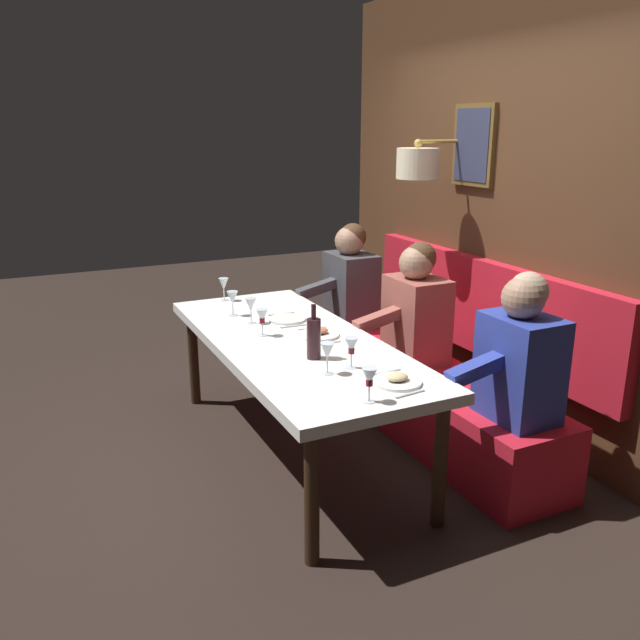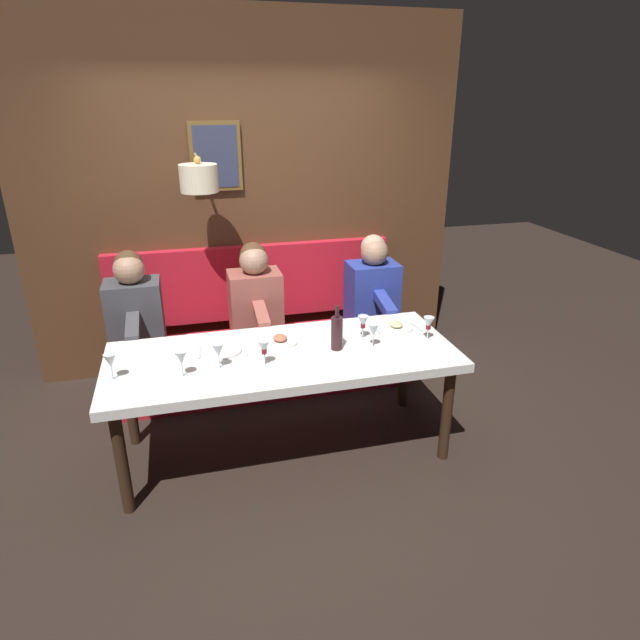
{
  "view_description": "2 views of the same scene",
  "coord_description": "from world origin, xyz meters",
  "px_view_note": "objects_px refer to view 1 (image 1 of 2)",
  "views": [
    {
      "loc": [
        -1.42,
        -3.34,
        1.95
      ],
      "look_at": [
        0.05,
        -0.26,
        0.92
      ],
      "focal_mm": 36.53,
      "sensor_mm": 36.0,
      "label": 1
    },
    {
      "loc": [
        -3.07,
        0.56,
        2.25
      ],
      "look_at": [
        0.05,
        -0.26,
        0.92
      ],
      "focal_mm": 30.36,
      "sensor_mm": 36.0,
      "label": 2
    }
  ],
  "objects_px": {
    "dining_table": "(294,350)",
    "wine_glass_1": "(251,305)",
    "wine_glass_3": "(351,347)",
    "wine_glass_6": "(224,285)",
    "diner_near": "(416,307)",
    "wine_glass_4": "(369,378)",
    "wine_glass_5": "(327,352)",
    "wine_glass_2": "(262,317)",
    "diner_middle": "(350,279)",
    "wine_bottle": "(314,338)",
    "wine_glass_0": "(232,298)",
    "diner_nearest": "(520,353)"
  },
  "relations": [
    {
      "from": "wine_glass_0",
      "to": "diner_nearest",
      "type": "bearing_deg",
      "value": -55.93
    },
    {
      "from": "diner_near",
      "to": "wine_glass_6",
      "type": "xyz_separation_m",
      "value": [
        -0.98,
        0.97,
        0.04
      ]
    },
    {
      "from": "wine_glass_5",
      "to": "diner_middle",
      "type": "bearing_deg",
      "value": 58.21
    },
    {
      "from": "diner_near",
      "to": "wine_glass_3",
      "type": "relative_size",
      "value": 4.82
    },
    {
      "from": "wine_glass_2",
      "to": "diner_middle",
      "type": "bearing_deg",
      "value": 38.19
    },
    {
      "from": "diner_nearest",
      "to": "wine_glass_4",
      "type": "bearing_deg",
      "value": -176.45
    },
    {
      "from": "wine_glass_2",
      "to": "wine_glass_3",
      "type": "bearing_deg",
      "value": -72.45
    },
    {
      "from": "diner_middle",
      "to": "wine_glass_5",
      "type": "relative_size",
      "value": 4.82
    },
    {
      "from": "diner_near",
      "to": "wine_glass_3",
      "type": "xyz_separation_m",
      "value": [
        -0.8,
        -0.61,
        0.04
      ]
    },
    {
      "from": "diner_near",
      "to": "dining_table",
      "type": "bearing_deg",
      "value": -177.03
    },
    {
      "from": "wine_bottle",
      "to": "wine_glass_4",
      "type": "bearing_deg",
      "value": -91.63
    },
    {
      "from": "diner_middle",
      "to": "wine_glass_1",
      "type": "relative_size",
      "value": 4.82
    },
    {
      "from": "wine_glass_0",
      "to": "wine_glass_3",
      "type": "distance_m",
      "value": 1.21
    },
    {
      "from": "wine_glass_4",
      "to": "wine_glass_6",
      "type": "height_order",
      "value": "same"
    },
    {
      "from": "wine_glass_5",
      "to": "dining_table",
      "type": "bearing_deg",
      "value": 83.62
    },
    {
      "from": "wine_glass_4",
      "to": "wine_bottle",
      "type": "height_order",
      "value": "wine_bottle"
    },
    {
      "from": "wine_glass_0",
      "to": "diner_middle",
      "type": "bearing_deg",
      "value": 16.96
    },
    {
      "from": "wine_glass_6",
      "to": "dining_table",
      "type": "bearing_deg",
      "value": -84.36
    },
    {
      "from": "wine_glass_0",
      "to": "wine_glass_5",
      "type": "bearing_deg",
      "value": -85.35
    },
    {
      "from": "dining_table",
      "to": "wine_glass_0",
      "type": "height_order",
      "value": "wine_glass_0"
    },
    {
      "from": "diner_nearest",
      "to": "diner_near",
      "type": "height_order",
      "value": "same"
    },
    {
      "from": "wine_glass_2",
      "to": "wine_glass_5",
      "type": "distance_m",
      "value": 0.73
    },
    {
      "from": "wine_glass_1",
      "to": "wine_glass_6",
      "type": "relative_size",
      "value": 1.0
    },
    {
      "from": "dining_table",
      "to": "wine_glass_2",
      "type": "xyz_separation_m",
      "value": [
        -0.14,
        0.14,
        0.18
      ]
    },
    {
      "from": "dining_table",
      "to": "wine_glass_1",
      "type": "relative_size",
      "value": 13.5
    },
    {
      "from": "wine_glass_3",
      "to": "wine_glass_2",
      "type": "bearing_deg",
      "value": 107.55
    },
    {
      "from": "wine_glass_6",
      "to": "diner_near",
      "type": "bearing_deg",
      "value": -44.69
    },
    {
      "from": "wine_glass_0",
      "to": "wine_bottle",
      "type": "height_order",
      "value": "wine_bottle"
    },
    {
      "from": "dining_table",
      "to": "wine_glass_3",
      "type": "bearing_deg",
      "value": -81.67
    },
    {
      "from": "dining_table",
      "to": "wine_glass_2",
      "type": "height_order",
      "value": "wine_glass_2"
    },
    {
      "from": "wine_glass_4",
      "to": "wine_glass_6",
      "type": "xyz_separation_m",
      "value": [
        -0.05,
        2.0,
        0.0
      ]
    },
    {
      "from": "wine_glass_3",
      "to": "wine_glass_5",
      "type": "distance_m",
      "value": 0.15
    },
    {
      "from": "wine_bottle",
      "to": "wine_glass_2",
      "type": "bearing_deg",
      "value": 102.67
    },
    {
      "from": "wine_glass_0",
      "to": "wine_glass_1",
      "type": "height_order",
      "value": "same"
    },
    {
      "from": "diner_near",
      "to": "wine_glass_2",
      "type": "distance_m",
      "value": 1.03
    },
    {
      "from": "wine_glass_1",
      "to": "dining_table",
      "type": "bearing_deg",
      "value": -74.39
    },
    {
      "from": "diner_middle",
      "to": "wine_glass_3",
      "type": "xyz_separation_m",
      "value": [
        -0.8,
        -1.51,
        0.04
      ]
    },
    {
      "from": "diner_near",
      "to": "wine_bottle",
      "type": "bearing_deg",
      "value": -156.7
    },
    {
      "from": "wine_glass_1",
      "to": "wine_glass_0",
      "type": "bearing_deg",
      "value": 102.77
    },
    {
      "from": "wine_glass_2",
      "to": "wine_bottle",
      "type": "xyz_separation_m",
      "value": [
        0.11,
        -0.49,
        0.0
      ]
    },
    {
      "from": "dining_table",
      "to": "diner_nearest",
      "type": "xyz_separation_m",
      "value": [
        0.88,
        -0.92,
        0.14
      ]
    },
    {
      "from": "wine_glass_6",
      "to": "wine_glass_3",
      "type": "bearing_deg",
      "value": -83.4
    },
    {
      "from": "diner_middle",
      "to": "wine_glass_5",
      "type": "bearing_deg",
      "value": -121.79
    },
    {
      "from": "diner_near",
      "to": "wine_glass_2",
      "type": "bearing_deg",
      "value": 174.68
    },
    {
      "from": "diner_nearest",
      "to": "diner_near",
      "type": "relative_size",
      "value": 1.0
    },
    {
      "from": "diner_nearest",
      "to": "wine_glass_2",
      "type": "xyz_separation_m",
      "value": [
        -1.02,
        1.06,
        0.04
      ]
    },
    {
      "from": "diner_nearest",
      "to": "wine_glass_3",
      "type": "distance_m",
      "value": 0.88
    },
    {
      "from": "wine_glass_3",
      "to": "wine_glass_4",
      "type": "bearing_deg",
      "value": -107.53
    },
    {
      "from": "diner_middle",
      "to": "wine_bottle",
      "type": "height_order",
      "value": "diner_middle"
    },
    {
      "from": "diner_near",
      "to": "diner_nearest",
      "type": "bearing_deg",
      "value": -90.0
    }
  ]
}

